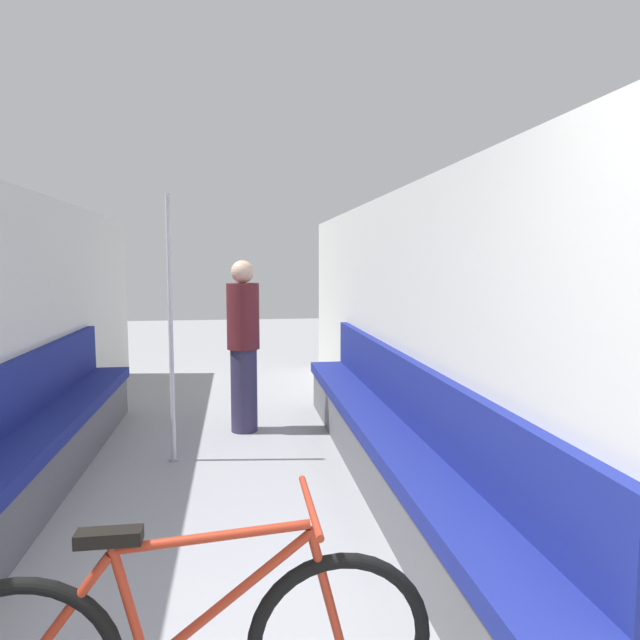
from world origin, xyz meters
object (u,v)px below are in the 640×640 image
at_px(bench_seat_row_right, 386,443).
at_px(passenger_standing, 243,344).
at_px(bench_seat_row_left, 25,460).
at_px(grab_pole_near, 171,334).

height_order(bench_seat_row_right, passenger_standing, passenger_standing).
bearing_deg(bench_seat_row_right, bench_seat_row_left, 180.00).
bearing_deg(grab_pole_near, bench_seat_row_right, -26.75).
bearing_deg(bench_seat_row_right, grab_pole_near, 153.25).
distance_m(grab_pole_near, passenger_standing, 0.95).
bearing_deg(grab_pole_near, passenger_standing, 52.09).
xyz_separation_m(bench_seat_row_left, passenger_standing, (1.41, 1.51, 0.51)).
bearing_deg(bench_seat_row_left, grab_pole_near, 42.62).
distance_m(bench_seat_row_left, passenger_standing, 2.13).
bearing_deg(bench_seat_row_left, passenger_standing, 46.86).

